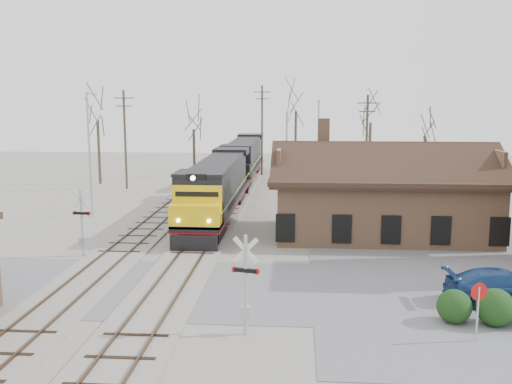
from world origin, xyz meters
TOP-DOWN VIEW (x-y plane):
  - ground at (0.00, 0.00)m, footprint 140.00×140.00m
  - road at (0.00, 0.00)m, footprint 60.00×9.00m
  - track_main at (0.00, 15.00)m, footprint 3.40×90.00m
  - track_siding at (-4.50, 15.00)m, footprint 3.40×90.00m
  - depot at (11.99, 12.00)m, footprint 15.20×9.31m
  - locomotive_lead at (0.00, 16.33)m, footprint 3.14×21.03m
  - locomotive_trailing at (0.00, 37.64)m, footprint 3.14×21.03m
  - crossbuck_near at (4.27, -5.35)m, footprint 1.15×0.35m
  - crossbuck_far at (-6.43, 5.30)m, footprint 1.14×0.30m
  - do_not_enter_sign at (13.19, -5.37)m, footprint 0.68×0.28m
  - parked_car at (15.74, -0.95)m, footprint 5.44×2.50m
  - hedge_a at (12.82, -3.53)m, footprint 1.44×1.44m
  - hedge_b at (14.42, -3.71)m, footprint 1.58×1.58m
  - streetlight_a at (-10.01, 16.65)m, footprint 0.25×2.04m
  - streetlight_b at (5.22, 23.04)m, footprint 0.25×2.04m
  - streetlight_c at (8.32, 34.05)m, footprint 0.25×2.04m
  - utility_pole_a at (-11.48, 30.56)m, footprint 2.00×0.24m
  - utility_pole_b at (1.82, 42.21)m, footprint 2.00×0.24m
  - utility_pole_c at (12.84, 29.38)m, footprint 2.00×0.24m
  - tree_a at (-15.43, 33.74)m, footprint 4.60×4.60m
  - tree_b at (-6.29, 40.90)m, footprint 3.74×3.74m
  - tree_c at (5.86, 46.10)m, footprint 5.13×5.13m
  - tree_d at (14.37, 39.09)m, footprint 4.38×4.38m
  - tree_e at (20.04, 36.94)m, footprint 3.45×3.45m

SIDE VIEW (x-z plane):
  - ground at x=0.00m, z-range 0.00..0.00m
  - road at x=0.00m, z-range 0.00..0.03m
  - track_main at x=0.00m, z-range -0.05..0.19m
  - track_siding at x=-4.50m, z-range -0.05..0.19m
  - hedge_a at x=12.82m, z-range 0.00..1.44m
  - parked_car at x=15.74m, z-range 0.00..1.54m
  - hedge_b at x=14.42m, z-range 0.00..1.58m
  - do_not_enter_sign at x=13.19m, z-range 0.45..2.81m
  - crossbuck_far at x=-6.43m, z-range -0.12..3.88m
  - crossbuck_near at x=4.27m, z-range -0.12..3.94m
  - depot at x=11.99m, z-range -1.54..6.36m
  - locomotive_trailing at x=0.00m, z-range 0.24..4.67m
  - locomotive_lead at x=0.00m, z-range 0.12..4.79m
  - streetlight_b at x=5.22m, z-range 0.53..8.65m
  - utility_pole_c at x=12.84m, z-range 0.22..9.85m
  - streetlight_c at x=8.32m, z-range 0.54..9.64m
  - utility_pole_a at x=-11.48m, z-range 0.23..10.32m
  - streetlight_a at x=-10.01m, z-range 0.54..10.30m
  - utility_pole_b at x=1.82m, z-range 0.23..11.04m
  - tree_e at x=20.04m, z-range 1.78..10.24m
  - tree_b at x=-6.29m, z-range 1.94..11.11m
  - tree_d at x=14.37m, z-range 2.27..12.99m
  - tree_a at x=-15.43m, z-range 2.39..13.67m
  - tree_c at x=5.86m, z-range 2.67..15.23m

